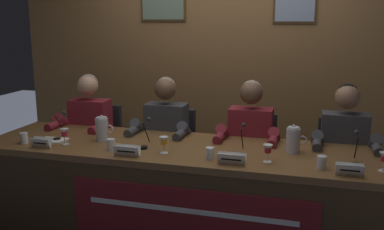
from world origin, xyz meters
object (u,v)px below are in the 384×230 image
object	(u,v)px
chair_center_left	(171,159)
microphone_center_left	(145,138)
microphone_far_left	(59,130)
microphone_far_right	(356,154)
microphone_center_right	(241,145)
water_cup_far_right	(321,163)
panelist_center_left	(164,136)
water_cup_center_right	(210,154)
chair_far_left	(98,153)
nameplate_far_right	(350,170)
panelist_center_right	(249,142)
chair_far_right	(340,174)
conference_table	(188,181)
water_cup_center_left	(111,145)
nameplate_center_right	(232,159)
juice_glass_center_right	(268,150)
panelist_far_left	(87,130)
nameplate_far_left	(41,143)
water_pitcher_left_side	(102,129)
chair_center_right	(251,166)
juice_glass_far_right	(384,158)
nameplate_center_left	(127,151)
juice_glass_far_left	(64,134)
juice_glass_center_left	(164,142)
panelist_far_right	(344,150)
document_stack_far_left	(53,140)
water_cup_far_left	(24,138)
water_pitcher_right_side	(293,140)

from	to	relation	value
chair_center_left	microphone_center_left	bearing A→B (deg)	-87.18
microphone_far_left	microphone_far_right	bearing A→B (deg)	-0.60
microphone_center_left	microphone_center_right	size ratio (longest dim) A/B	1.00
water_cup_far_right	panelist_center_left	bearing A→B (deg)	153.38
microphone_center_left	water_cup_center_right	size ratio (longest dim) A/B	2.54
chair_far_left	water_cup_far_right	world-z (taller)	chair_far_left
microphone_center_left	nameplate_far_right	distance (m)	1.46
microphone_center_right	nameplate_far_right	xyz separation A→B (m)	(0.71, -0.25, -0.03)
panelist_center_right	nameplate_far_right	distance (m)	1.05
chair_far_right	chair_center_left	bearing A→B (deg)	180.00
conference_table	chair_center_left	world-z (taller)	chair_center_left
water_cup_center_left	nameplate_center_right	bearing A→B (deg)	-5.25
juice_glass_center_right	water_cup_far_right	world-z (taller)	juice_glass_center_right
water_cup_center_right	panelist_far_left	bearing A→B (deg)	153.22
conference_table	microphone_far_left	bearing A→B (deg)	177.67
nameplate_far_left	water_cup_center_left	bearing A→B (deg)	9.24
microphone_far_left	water_pitcher_left_side	bearing A→B (deg)	8.98
chair_center_right	juice_glass_far_right	size ratio (longest dim) A/B	7.13
nameplate_center_left	chair_far_left	bearing A→B (deg)	127.79
juice_glass_far_left	juice_glass_center_left	distance (m)	0.82
panelist_center_right	microphone_far_right	bearing A→B (deg)	-33.04
panelist_far_right	microphone_far_right	xyz separation A→B (m)	(0.04, -0.51, 0.12)
water_cup_center_left	chair_far_left	bearing A→B (deg)	123.62
water_cup_center_right	nameplate_far_right	bearing A→B (deg)	-5.21
water_cup_center_right	panelist_far_right	size ratio (longest dim) A/B	0.07
panelist_center_left	document_stack_far_left	world-z (taller)	panelist_center_left
juice_glass_far_left	chair_center_right	distance (m)	1.62
water_cup_center_left	juice_glass_far_right	xyz separation A→B (m)	(1.88, 0.05, 0.05)
juice_glass_far_left	microphone_center_right	world-z (taller)	microphone_center_right
water_pitcher_left_side	juice_glass_center_right	bearing A→B (deg)	-8.08
microphone_far_left	juice_glass_center_left	world-z (taller)	microphone_far_left
nameplate_far_left	nameplate_center_right	distance (m)	1.45
water_cup_center_left	microphone_far_right	size ratio (longest dim) A/B	0.39
water_cup_far_left	nameplate_center_right	xyz separation A→B (m)	(1.66, -0.07, 0.00)
conference_table	microphone_center_left	xyz separation A→B (m)	(-0.34, 0.02, 0.31)
water_cup_far_left	water_pitcher_left_side	distance (m)	0.61
water_pitcher_right_side	chair_center_right	bearing A→B (deg)	123.67
nameplate_far_left	chair_center_left	bearing A→B (deg)	52.54
water_pitcher_left_side	water_pitcher_right_side	world-z (taller)	same
nameplate_far_left	chair_center_right	xyz separation A→B (m)	(1.46, 0.93, -0.37)
panelist_far_left	chair_center_left	size ratio (longest dim) A/B	1.37
microphone_far_right	water_cup_center_right	bearing A→B (deg)	-170.75
panelist_far_right	chair_far_left	bearing A→B (deg)	174.94
nameplate_center_left	water_cup_far_right	bearing A→B (deg)	4.20
microphone_center_right	panelist_far_right	xyz separation A→B (m)	(0.73, 0.50, -0.12)
nameplate_center_right	microphone_far_right	distance (m)	0.83
juice_glass_far_left	microphone_far_right	distance (m)	2.13
nameplate_center_left	microphone_far_right	world-z (taller)	microphone_far_right
water_cup_far_left	document_stack_far_left	world-z (taller)	water_cup_far_left
conference_table	panelist_far_right	distance (m)	1.25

